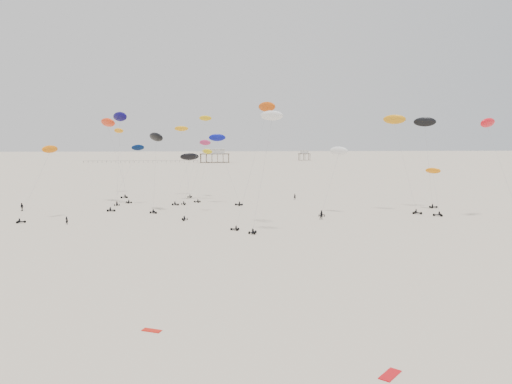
{
  "coord_description": "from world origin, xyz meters",
  "views": [
    {
      "loc": [
        -7.23,
        -8.37,
        17.49
      ],
      "look_at": [
        0.0,
        88.0,
        7.0
      ],
      "focal_mm": 35.0,
      "sensor_mm": 36.0,
      "label": 1
    }
  ],
  "objects": [
    {
      "name": "rig_10",
      "position": [
        51.45,
        95.73,
        18.52
      ],
      "size": [
        6.53,
        12.59,
        22.62
      ],
      "rotation": [
        0.0,
        0.0,
        1.89
      ],
      "color": "black",
      "rests_on": "ground"
    },
    {
      "name": "pavilion_small",
      "position": [
        60.0,
        380.0,
        3.49
      ],
      "size": [
        9.0,
        7.0,
        8.0
      ],
      "color": "brown",
      "rests_on": "ground"
    },
    {
      "name": "rig_6",
      "position": [
        -22.06,
        111.7,
        15.68
      ],
      "size": [
        5.45,
        8.57,
        19.13
      ],
      "rotation": [
        0.0,
        0.0,
        3.92
      ],
      "color": "black",
      "rests_on": "ground"
    },
    {
      "name": "rig_18",
      "position": [
        44.25,
        112.67,
        18.37
      ],
      "size": [
        6.35,
        3.65,
        22.78
      ],
      "rotation": [
        0.0,
        0.0,
        4.73
      ],
      "color": "black",
      "rests_on": "ground"
    },
    {
      "name": "pier_fence",
      "position": [
        -62.0,
        350.0,
        0.77
      ],
      "size": [
        80.2,
        0.2,
        1.5
      ],
      "color": "black",
      "rests_on": "ground"
    },
    {
      "name": "rig_2",
      "position": [
        43.98,
        105.87,
        6.11
      ],
      "size": [
        6.47,
        13.88,
        14.16
      ],
      "rotation": [
        0.0,
        0.0,
        1.35
      ],
      "color": "black",
      "rests_on": "ground"
    },
    {
      "name": "grounded_kite_a",
      "position": [
        5.31,
        26.01,
        0.0
      ],
      "size": [
        2.16,
        2.22,
        0.08
      ],
      "primitive_type": "cube",
      "rotation": [
        0.0,
        0.0,
        0.82
      ],
      "color": "red",
      "rests_on": "ground"
    },
    {
      "name": "rig_3",
      "position": [
        -12.19,
        104.26,
        9.67
      ],
      "size": [
        6.7,
        14.27,
        19.8
      ],
      "rotation": [
        0.0,
        0.0,
        2.97
      ],
      "color": "black",
      "rests_on": "ground"
    },
    {
      "name": "rig_15",
      "position": [
        -32.74,
        123.67,
        19.55
      ],
      "size": [
        5.32,
        5.22,
        24.33
      ],
      "rotation": [
        0.0,
        0.0,
        0.13
      ],
      "color": "black",
      "rests_on": "ground"
    },
    {
      "name": "ground_plane",
      "position": [
        0.0,
        200.0,
        0.0
      ],
      "size": [
        900.0,
        900.0,
        0.0
      ],
      "primitive_type": "plane",
      "color": "beige"
    },
    {
      "name": "rig_14",
      "position": [
        -15.92,
        132.72,
        10.6
      ],
      "size": [
        7.1,
        15.4,
        16.67
      ],
      "rotation": [
        0.0,
        0.0,
        4.11
      ],
      "color": "black",
      "rests_on": "ground"
    },
    {
      "name": "rig_7",
      "position": [
        -44.87,
        100.92,
        11.0
      ],
      "size": [
        7.33,
        8.46,
        16.3
      ],
      "rotation": [
        0.0,
        0.0,
        4.81
      ],
      "color": "black",
      "rests_on": "ground"
    },
    {
      "name": "spectator_2",
      "position": [
        -54.61,
        114.39,
        0.0
      ],
      "size": [
        1.54,
        1.4,
        2.31
      ],
      "primitive_type": "imported",
      "rotation": [
        0.0,
        0.0,
        5.65
      ],
      "color": "black",
      "rests_on": "ground"
    },
    {
      "name": "pavilion_main",
      "position": [
        -10.0,
        350.0,
        4.22
      ],
      "size": [
        21.0,
        13.0,
        9.8
      ],
      "color": "brown",
      "rests_on": "ground"
    },
    {
      "name": "spectator_0",
      "position": [
        -38.13,
        94.22,
        0.0
      ],
      "size": [
        0.78,
        0.61,
        1.93
      ],
      "primitive_type": "imported",
      "rotation": [
        0.0,
        0.0,
        2.94
      ],
      "color": "black",
      "rests_on": "ground"
    },
    {
      "name": "rig_13",
      "position": [
        1.3,
        89.76,
        19.96
      ],
      "size": [
        9.59,
        8.63,
        24.9
      ],
      "rotation": [
        0.0,
        0.0,
        1.29
      ],
      "color": "black",
      "rests_on": "ground"
    },
    {
      "name": "rig_9",
      "position": [
        -11.25,
        137.35,
        10.1
      ],
      "size": [
        5.66,
        16.88,
        18.67
      ],
      "rotation": [
        0.0,
        0.0,
        1.16
      ],
      "color": "black",
      "rests_on": "ground"
    },
    {
      "name": "rig_12",
      "position": [
        -37.47,
        148.67,
        13.55
      ],
      "size": [
        7.21,
        17.45,
        23.69
      ],
      "rotation": [
        0.0,
        0.0,
        2.08
      ],
      "color": "black",
      "rests_on": "ground"
    },
    {
      "name": "rig_16",
      "position": [
        19.55,
        104.75,
        11.55
      ],
      "size": [
        7.95,
        8.23,
        15.76
      ],
      "rotation": [
        0.0,
        0.0,
        6.11
      ],
      "color": "black",
      "rests_on": "ground"
    },
    {
      "name": "rig_8",
      "position": [
        -36.33,
        128.78,
        19.92
      ],
      "size": [
        9.45,
        6.57,
        23.17
      ],
      "rotation": [
        0.0,
        0.0,
        0.82
      ],
      "color": "black",
      "rests_on": "ground"
    },
    {
      "name": "rig_0",
      "position": [
        -12.44,
        129.15,
        16.39
      ],
      "size": [
        8.48,
        12.0,
        24.56
      ],
      "rotation": [
        0.0,
        0.0,
        3.47
      ],
      "color": "black",
      "rests_on": "ground"
    },
    {
      "name": "rig_11",
      "position": [
        -30.12,
        120.03,
        9.54
      ],
      "size": [
        7.65,
        15.3,
        19.31
      ],
      "rotation": [
        0.0,
        0.0,
        4.37
      ],
      "color": "black",
      "rests_on": "ground"
    },
    {
      "name": "grounded_kite_b",
      "position": [
        -13.44,
        36.0,
        0.0
      ],
      "size": [
        1.93,
        1.36,
        0.07
      ],
      "primitive_type": "cube",
      "rotation": [
        0.0,
        0.0,
        -0.41
      ],
      "color": "red",
      "rests_on": "ground"
    },
    {
      "name": "spectator_3",
      "position": [
        14.37,
        131.62,
        0.0
      ],
      "size": [
        0.74,
        0.52,
        2.0
      ],
      "primitive_type": "imported",
      "rotation": [
        0.0,
        0.0,
        3.17
      ],
      "color": "black",
      "rests_on": "ground"
    },
    {
      "name": "rig_1",
      "position": [
        -17.9,
        143.67,
        16.66
      ],
      "size": [
        5.71,
        8.01,
        21.33
      ],
      "rotation": [
        0.0,
        0.0,
        5.73
      ],
      "color": "black",
      "rests_on": "ground"
    },
    {
      "name": "rig_17",
      "position": [
        -6.1,
        123.6,
        13.02
      ],
      "size": [
        8.97,
        7.11,
        18.74
      ],
      "rotation": [
        0.0,
        0.0,
        0.94
      ],
      "color": "black",
      "rests_on": "ground"
    },
    {
      "name": "rig_4",
      "position": [
        35.1,
        106.77,
        17.86
      ],
      "size": [
        8.15,
        8.68,
        23.18
      ],
      "rotation": [
        0.0,
        0.0,
        4.01
      ],
      "color": "black",
      "rests_on": "ground"
    },
    {
      "name": "spectator_1",
      "position": [
        14.85,
        96.46,
        0.0
      ],
      "size": [
        1.2,
        0.78,
        2.32
      ],
      "primitive_type": "imported",
      "rotation": [
        0.0,
        0.0,
        6.4
      ],
      "color": "black",
      "rests_on": "ground"
    },
    {
      "name": "rig_5",
      "position": [
        1.7,
        82.61,
        16.62
      ],
      "size": [
        6.91,
        4.47,
        22.65
      ],
      "rotation": [
        0.0,
        0.0,
        5.7
      ],
      "color": "black",
      "rests_on": "ground"
    }
  ]
}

